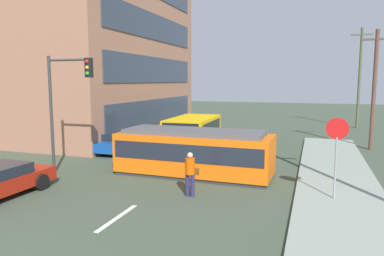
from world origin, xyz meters
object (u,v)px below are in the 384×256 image
Objects in this scene: streetcar_tram at (194,151)px; stop_sign at (337,141)px; traffic_light_mast at (66,94)px; parked_sedan_far at (118,141)px; pedestrian_crossing at (190,172)px; utility_pole_far at (360,77)px; utility_pole_mid at (374,88)px; city_bus at (193,130)px.

stop_sign is (5.91, -2.05, 1.11)m from streetcar_tram.
parked_sedan_far is at bearing 98.04° from traffic_light_mast.
utility_pole_far reaches higher than pedestrian_crossing.
traffic_light_mast is 17.95m from utility_pole_mid.
pedestrian_crossing is 9.98m from parked_sedan_far.
parked_sedan_far is 6.64m from traffic_light_mast.
utility_pole_mid is (8.57, 9.37, 2.79)m from streetcar_tram.
pedestrian_crossing is 0.23× the size of utility_pole_mid.
utility_pole_mid reaches higher than parked_sedan_far.
stop_sign is (12.17, -6.01, 1.57)m from parked_sedan_far.
utility_pole_far is at bearing 88.43° from utility_pole_mid.
city_bus is 0.59× the size of utility_pole_far.
streetcar_tram is at bearing 160.90° from stop_sign.
parked_sedan_far is at bearing -145.63° from city_bus.
city_bus is at bearing -166.10° from utility_pole_mid.
streetcar_tram is 6.32m from traffic_light_mast.
traffic_light_mast is at bearing 169.32° from pedestrian_crossing.
utility_pole_far reaches higher than parked_sedan_far.
pedestrian_crossing is (0.85, -3.04, -0.14)m from streetcar_tram.
utility_pole_far reaches higher than streetcar_tram.
traffic_light_mast reaches higher than streetcar_tram.
stop_sign reaches higher than parked_sedan_far.
utility_pole_mid is at bearing 58.11° from pedestrian_crossing.
stop_sign is 0.32× the size of utility_pole_far.
stop_sign is at bearing -19.10° from streetcar_tram.
parked_sedan_far is at bearing 147.66° from streetcar_tram.
traffic_light_mast is 0.73× the size of utility_pole_mid.
traffic_light_mast is at bearing -110.26° from city_bus.
city_bus is (-2.28, 6.68, 0.02)m from streetcar_tram.
utility_pole_mid is at bearing 47.54° from streetcar_tram.
pedestrian_crossing is at bearing -168.86° from stop_sign.
pedestrian_crossing is 0.37× the size of parked_sedan_far.
streetcar_tram is 13.00m from utility_pole_mid.
streetcar_tram is 7.42m from parked_sedan_far.
pedestrian_crossing is (3.13, -9.72, -0.16)m from city_bus.
utility_pole_far is (8.88, 20.50, 3.58)m from streetcar_tram.
stop_sign is 0.53× the size of traffic_light_mast.
streetcar_tram reaches higher than parked_sedan_far.
utility_pole_far is at bearing 51.09° from city_bus.
utility_pole_mid is (2.66, 11.41, 1.68)m from stop_sign.
pedestrian_crossing is 0.19× the size of utility_pole_far.
utility_pole_far is (11.16, 13.82, 3.56)m from city_bus.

